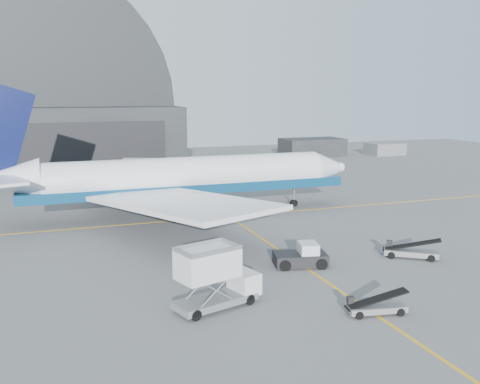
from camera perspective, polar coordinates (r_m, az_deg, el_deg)
name	(u,v)px	position (r m, az deg, el deg)	size (l,w,h in m)	color
ground	(305,267)	(45.45, 6.93, -7.99)	(200.00, 200.00, 0.00)	#565659
taxi_lines	(251,231)	(56.56, 1.15, -4.19)	(80.00, 42.12, 0.02)	orange
hangar	(32,120)	(103.48, -21.31, 7.15)	(50.00, 28.30, 28.00)	black
distant_bldg_a	(312,156)	(125.35, 7.69, 3.86)	(14.00, 8.00, 4.00)	black
distant_bldg_b	(384,155)	(130.75, 15.14, 3.86)	(8.00, 6.00, 2.80)	slate
airliner	(174,178)	(63.11, -7.09, 1.45)	(45.89, 44.50, 16.11)	white
catering_truck	(214,278)	(36.40, -2.76, -9.17)	(6.46, 3.92, 4.18)	slate
pushback_tug	(302,257)	(45.62, 6.61, -6.91)	(4.80, 3.40, 2.03)	black
belt_loader_a	(375,307)	(37.13, 14.25, -11.77)	(4.26, 2.03, 1.59)	slate
belt_loader_b	(410,251)	(49.85, 17.72, -6.06)	(4.64, 3.93, 1.86)	slate
traffic_cone	(224,247)	(49.91, -1.68, -5.93)	(0.35, 0.35, 0.50)	#DD5A06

